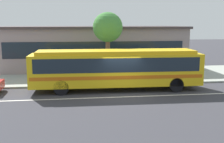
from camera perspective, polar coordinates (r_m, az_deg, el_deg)
ground_plane at (r=18.92m, az=1.96°, el=-4.56°), size 120.00×120.00×0.00m
sidewalk_slab at (r=25.23m, az=-0.49°, el=-0.77°), size 60.00×8.00×0.12m
lane_stripe_center at (r=18.15m, az=2.38°, el=-5.17°), size 56.00×0.16×0.01m
transit_bus at (r=19.71m, az=0.92°, el=0.93°), size 11.90×2.73×2.84m
pedestrian_waiting_near_sign at (r=23.90m, az=9.03°, el=1.19°), size 0.46×0.46×1.77m
pedestrian_walking_along_curb at (r=22.93m, az=-4.85°, el=0.83°), size 0.36×0.36×1.72m
pedestrian_standing_by_tree at (r=22.72m, az=-12.83°, el=0.37°), size 0.43×0.43×1.61m
bus_stop_sign at (r=22.89m, az=13.31°, el=1.82°), size 0.15×0.44×2.32m
street_tree_near_stop at (r=23.39m, az=-0.87°, el=8.81°), size 2.47×2.47×5.48m
station_building at (r=29.87m, az=-3.89°, el=4.99°), size 18.55×8.08×4.37m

